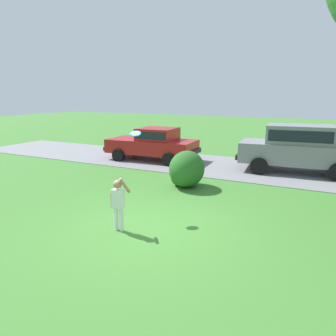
{
  "coord_description": "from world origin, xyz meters",
  "views": [
    {
      "loc": [
        3.51,
        -5.92,
        3.07
      ],
      "look_at": [
        -0.27,
        1.63,
        1.1
      ],
      "focal_mm": 33.52,
      "sensor_mm": 36.0,
      "label": 1
    }
  ],
  "objects": [
    {
      "name": "child_thrower",
      "position": [
        -0.54,
        -0.37,
        0.72
      ],
      "size": [
        0.45,
        0.28,
        1.29
      ],
      "color": "white",
      "rests_on": "ground"
    },
    {
      "name": "parked_suv",
      "position": [
        2.63,
        7.49,
        1.08
      ],
      "size": [
        4.84,
        2.4,
        1.92
      ],
      "color": "gray",
      "rests_on": "ground"
    },
    {
      "name": "ground_plane",
      "position": [
        0.0,
        0.0,
        0.0
      ],
      "size": [
        80.0,
        80.0,
        0.0
      ],
      "primitive_type": "plane",
      "color": "#3D752D"
    },
    {
      "name": "shrub_near_tree",
      "position": [
        -0.57,
        3.61,
        0.59
      ],
      "size": [
        1.17,
        1.39,
        1.25
      ],
      "color": "#286023",
      "rests_on": "ground"
    },
    {
      "name": "parked_sedan",
      "position": [
        -3.76,
        7.05,
        0.85
      ],
      "size": [
        4.48,
        2.26,
        1.56
      ],
      "color": "maroon",
      "rests_on": "ground"
    },
    {
      "name": "driveway_strip",
      "position": [
        0.0,
        7.2,
        0.01
      ],
      "size": [
        28.0,
        4.4,
        0.02
      ],
      "primitive_type": "cube",
      "color": "slate",
      "rests_on": "ground"
    },
    {
      "name": "frisbee",
      "position": [
        -0.76,
        0.77,
        2.12
      ],
      "size": [
        0.29,
        0.27,
        0.14
      ],
      "color": "#337FDB"
    }
  ]
}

